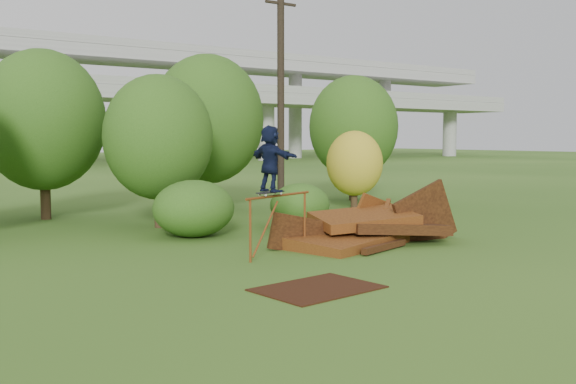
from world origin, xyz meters
TOP-DOWN VIEW (x-y plane):
  - ground at (0.00, 0.00)m, footprint 240.00×240.00m
  - scrap_pile at (1.83, 1.82)m, footprint 6.04×3.14m
  - grind_rail at (-1.27, 1.73)m, footprint 2.51×0.94m
  - skateboard at (-1.61, 1.61)m, footprint 0.91×0.52m
  - skater at (-1.61, 1.61)m, footprint 0.72×1.60m
  - flat_plate at (-2.70, -1.77)m, footprint 2.54×1.94m
  - tree_1 at (-4.28, 12.77)m, footprint 4.51×4.51m
  - tree_2 at (-1.69, 8.33)m, footprint 3.65×3.65m
  - tree_3 at (2.13, 12.07)m, footprint 4.67×4.67m
  - tree_4 at (7.48, 8.96)m, footprint 2.41×2.41m
  - tree_5 at (9.86, 11.82)m, footprint 4.28×4.28m
  - shrub_left at (-1.67, 5.79)m, footprint 2.53×2.33m
  - shrub_right at (2.31, 5.76)m, footprint 2.10×1.92m
  - utility_pole at (3.95, 9.33)m, footprint 1.40×0.28m

SIDE VIEW (x-z plane):
  - ground at x=0.00m, z-range 0.00..0.00m
  - flat_plate at x=-2.70m, z-range 0.00..0.03m
  - scrap_pile at x=1.83m, z-range -0.73..1.56m
  - shrub_right at x=2.31m, z-range 0.00..1.48m
  - shrub_left at x=-1.67m, z-range 0.00..1.75m
  - grind_rail at x=-1.27m, z-range 0.37..1.95m
  - skateboard at x=-1.61m, z-range 1.61..1.70m
  - tree_4 at x=7.48m, z-range 0.27..3.60m
  - skater at x=-1.61m, z-range 1.68..3.34m
  - tree_2 at x=-1.69m, z-range 0.47..5.61m
  - tree_5 at x=9.86m, z-range 0.54..6.55m
  - tree_1 at x=-4.28m, z-range 0.54..6.80m
  - tree_3 at x=2.13m, z-range 0.55..7.02m
  - utility_pole at x=3.95m, z-range 0.07..9.05m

